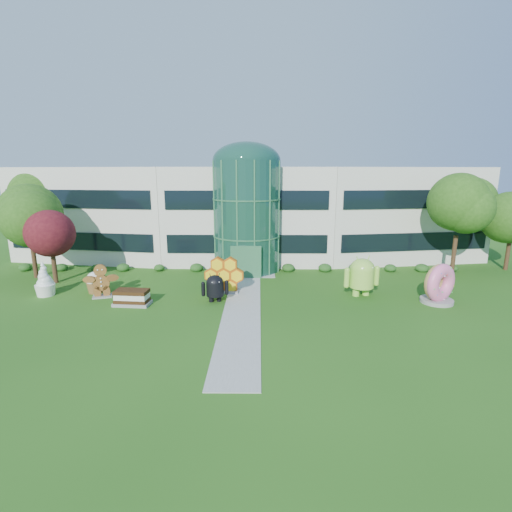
# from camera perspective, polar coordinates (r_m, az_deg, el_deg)

# --- Properties ---
(ground) EXTENTS (140.00, 140.00, 0.00)m
(ground) POSITION_cam_1_polar(r_m,az_deg,el_deg) (23.20, -2.31, -9.54)
(ground) COLOR #215114
(ground) RESTS_ON ground
(building) EXTENTS (46.00, 15.00, 9.30)m
(building) POSITION_cam_1_polar(r_m,az_deg,el_deg) (39.69, -1.13, 6.69)
(building) COLOR beige
(building) RESTS_ON ground
(atrium) EXTENTS (6.00, 6.00, 9.80)m
(atrium) POSITION_cam_1_polar(r_m,az_deg,el_deg) (33.70, -1.42, 6.06)
(atrium) COLOR #194738
(atrium) RESTS_ON ground
(walkway) EXTENTS (2.40, 20.00, 0.04)m
(walkway) POSITION_cam_1_polar(r_m,az_deg,el_deg) (25.06, -2.09, -7.78)
(walkway) COLOR #9E9E93
(walkway) RESTS_ON ground
(tree_red) EXTENTS (4.00, 4.00, 6.00)m
(tree_red) POSITION_cam_1_polar(r_m,az_deg,el_deg) (33.87, -28.90, 1.26)
(tree_red) COLOR #3F0C14
(tree_red) RESTS_ON ground
(trees_backdrop) EXTENTS (52.00, 8.00, 8.40)m
(trees_backdrop) POSITION_cam_1_polar(r_m,az_deg,el_deg) (34.78, -1.36, 5.10)
(trees_backdrop) COLOR #234D13
(trees_backdrop) RESTS_ON ground
(android_green) EXTENTS (3.22, 2.51, 3.25)m
(android_green) POSITION_cam_1_polar(r_m,az_deg,el_deg) (27.91, 15.99, -2.67)
(android_green) COLOR #99D945
(android_green) RESTS_ON ground
(android_black) EXTENTS (2.20, 1.72, 2.23)m
(android_black) POSITION_cam_1_polar(r_m,az_deg,el_deg) (25.86, -6.34, -4.64)
(android_black) COLOR black
(android_black) RESTS_ON ground
(donut) EXTENTS (3.00, 2.50, 2.82)m
(donut) POSITION_cam_1_polar(r_m,az_deg,el_deg) (28.31, 26.27, -3.74)
(donut) COLOR pink
(donut) RESTS_ON ground
(gingerbread) EXTENTS (2.83, 1.74, 2.45)m
(gingerbread) POSITION_cam_1_polar(r_m,az_deg,el_deg) (28.83, -22.72, -3.52)
(gingerbread) COLOR brown
(gingerbread) RESTS_ON ground
(ice_cream_sandwich) EXTENTS (2.52, 1.42, 1.08)m
(ice_cream_sandwich) POSITION_cam_1_polar(r_m,az_deg,el_deg) (26.57, -18.54, -6.05)
(ice_cream_sandwich) COLOR black
(ice_cream_sandwich) RESTS_ON ground
(honeycomb) EXTENTS (3.18, 1.29, 2.45)m
(honeycomb) POSITION_cam_1_polar(r_m,az_deg,el_deg) (27.73, -4.92, -3.17)
(honeycomb) COLOR yellow
(honeycomb) RESTS_ON ground
(froyo) EXTENTS (1.87, 1.87, 2.52)m
(froyo) POSITION_cam_1_polar(r_m,az_deg,el_deg) (30.99, -29.81, -3.07)
(froyo) COLOR white
(froyo) RESTS_ON ground
(cupcake) EXTENTS (1.40, 1.40, 1.62)m
(cupcake) POSITION_cam_1_polar(r_m,az_deg,el_deg) (30.19, -23.48, -3.70)
(cupcake) COLOR white
(cupcake) RESTS_ON ground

